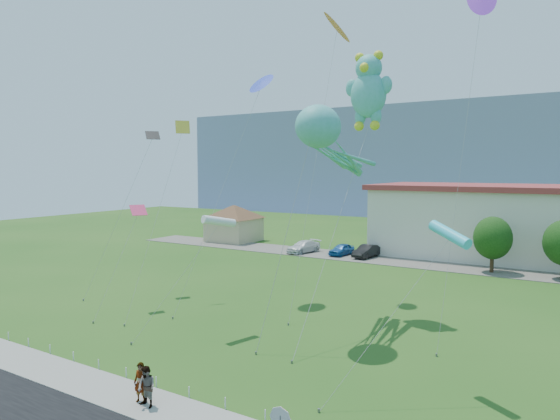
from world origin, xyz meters
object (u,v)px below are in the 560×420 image
object	(u,v)px
pavilion	(234,219)
pedestrian_left	(141,383)
octopus_kite	(328,140)
parked_car_blue	(342,249)
pedestrian_right	(146,387)
parked_car_white	(303,247)
parked_car_black	(367,251)
teddy_bear_kite	(368,89)

from	to	relation	value
pavilion	pedestrian_left	size ratio (longest dim) A/B	5.37
octopus_kite	parked_car_blue	bearing A→B (deg)	112.57
pavilion	octopus_kite	xyz separation A→B (m)	(28.05, -27.91, 8.72)
pedestrian_right	parked_car_white	xyz separation A→B (m)	(-13.26, 37.50, -0.20)
pedestrian_left	parked_car_black	world-z (taller)	pedestrian_left
pedestrian_left	parked_car_black	size ratio (longest dim) A/B	0.40
parked_car_blue	teddy_bear_kite	size ratio (longest dim) A/B	0.21
pedestrian_left	parked_car_blue	xyz separation A→B (m)	(-8.05, 38.01, -0.24)
pedestrian_left	parked_car_blue	world-z (taller)	pedestrian_left
parked_car_blue	teddy_bear_kite	bearing A→B (deg)	-53.77
pavilion	pedestrian_right	distance (m)	48.73
teddy_bear_kite	parked_car_white	bearing A→B (deg)	129.41
parked_car_white	parked_car_black	distance (m)	7.73
pavilion	parked_car_white	distance (m)	13.63
pedestrian_left	parked_car_white	world-z (taller)	pedestrian_left
parked_car_black	octopus_kite	bearing A→B (deg)	-66.12
parked_car_white	parked_car_blue	xyz separation A→B (m)	(4.66, 0.69, -0.04)
parked_car_white	parked_car_blue	world-z (taller)	parked_car_white
parked_car_blue	teddy_bear_kite	world-z (taller)	teddy_bear_kite
pedestrian_right	parked_car_blue	xyz separation A→B (m)	(-8.59, 38.19, -0.24)
pedestrian_right	octopus_kite	size ratio (longest dim) A/B	0.13
pedestrian_left	parked_car_black	distance (m)	38.45
parked_car_white	pedestrian_right	bearing A→B (deg)	-58.01
parked_car_white	teddy_bear_kite	distance (m)	28.41
octopus_kite	teddy_bear_kite	xyz separation A→B (m)	(0.33, 5.62, 3.76)
parked_car_blue	octopus_kite	bearing A→B (deg)	-60.13
pedestrian_left	parked_car_black	bearing A→B (deg)	85.87
parked_car_white	octopus_kite	bearing A→B (deg)	-45.74
parked_car_blue	octopus_kite	world-z (taller)	octopus_kite
octopus_kite	teddy_bear_kite	distance (m)	6.77
pavilion	parked_car_blue	distance (m)	18.00
parked_car_blue	parked_car_white	bearing A→B (deg)	-164.25
parked_car_white	parked_car_black	world-z (taller)	parked_car_black
pedestrian_left	parked_car_white	bearing A→B (deg)	97.17
pedestrian_right	parked_car_black	size ratio (longest dim) A/B	0.40
pavilion	pedestrian_right	bearing A→B (deg)	-57.42
pedestrian_right	octopus_kite	distance (m)	17.08
pedestrian_right	parked_car_black	xyz separation A→B (m)	(-5.57, 38.30, -0.20)
pedestrian_right	teddy_bear_kite	world-z (taller)	teddy_bear_kite
pavilion	teddy_bear_kite	size ratio (longest dim) A/B	0.51
parked_car_white	teddy_bear_kite	world-z (taller)	teddy_bear_kite
pavilion	parked_car_black	xyz separation A→B (m)	(20.65, -2.73, -2.26)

